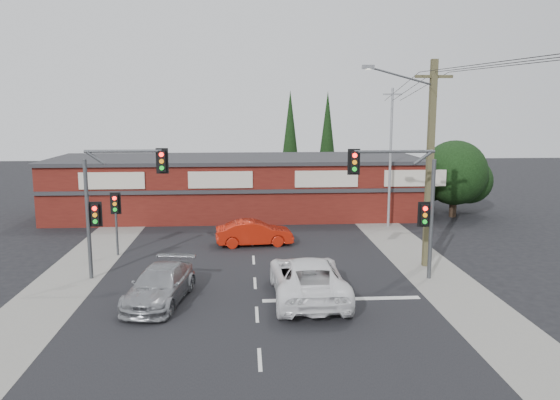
{
  "coord_description": "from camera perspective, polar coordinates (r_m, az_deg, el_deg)",
  "views": [
    {
      "loc": [
        -0.4,
        -22.64,
        7.75
      ],
      "look_at": [
        1.26,
        3.0,
        3.4
      ],
      "focal_mm": 35.0,
      "sensor_mm": 36.0,
      "label": 1
    }
  ],
  "objects": [
    {
      "name": "white_suv",
      "position": [
        22.62,
        2.92,
        -8.14
      ],
      "size": [
        2.92,
        6.22,
        1.72
      ],
      "primitive_type": "imported",
      "rotation": [
        0.0,
        0.0,
        3.15
      ],
      "color": "white",
      "rests_on": "ground"
    },
    {
      "name": "verge_left",
      "position": [
        29.82,
        -19.44,
        -6.0
      ],
      "size": [
        3.0,
        70.0,
        0.02
      ],
      "primitive_type": "cube",
      "color": "gray",
      "rests_on": "ground"
    },
    {
      "name": "silver_suv",
      "position": [
        22.69,
        -12.43,
        -8.69
      ],
      "size": [
        2.8,
        5.19,
        1.43
      ],
      "primitive_type": "imported",
      "rotation": [
        0.0,
        0.0,
        -0.17
      ],
      "color": "#989A9D",
      "rests_on": "ground"
    },
    {
      "name": "road_strip",
      "position": [
        28.7,
        -2.79,
        -6.06
      ],
      "size": [
        14.0,
        70.0,
        0.01
      ],
      "primitive_type": "cube",
      "color": "black",
      "rests_on": "ground"
    },
    {
      "name": "shop_building",
      "position": [
        40.02,
        -4.53,
        1.51
      ],
      "size": [
        27.3,
        8.4,
        4.22
      ],
      "color": "#4E140F",
      "rests_on": "ground"
    },
    {
      "name": "conifer_near",
      "position": [
        46.85,
        1.07,
        6.83
      ],
      "size": [
        1.8,
        1.8,
        9.25
      ],
      "color": "#2D2116",
      "rests_on": "ground"
    },
    {
      "name": "stop_line",
      "position": [
        22.84,
        6.44,
        -10.25
      ],
      "size": [
        6.5,
        0.35,
        0.01
      ],
      "primitive_type": "cube",
      "color": "silver",
      "rests_on": "ground"
    },
    {
      "name": "conifer_far",
      "position": [
        49.25,
        4.97,
        6.93
      ],
      "size": [
        1.8,
        1.8,
        9.25
      ],
      "color": "#2D2116",
      "rests_on": "ground"
    },
    {
      "name": "steel_pole",
      "position": [
        36.02,
        11.46,
        4.57
      ],
      "size": [
        1.2,
        0.16,
        9.0
      ],
      "color": "gray",
      "rests_on": "ground"
    },
    {
      "name": "traffic_mast_left",
      "position": [
        25.65,
        -17.26,
        0.61
      ],
      "size": [
        3.77,
        0.27,
        5.97
      ],
      "color": "#47494C",
      "rests_on": "ground"
    },
    {
      "name": "traffic_mast_right",
      "position": [
        25.02,
        13.21,
        0.61
      ],
      "size": [
        3.96,
        0.27,
        5.97
      ],
      "color": "#47494C",
      "rests_on": "ground"
    },
    {
      "name": "lane_dashes",
      "position": [
        26.48,
        -2.71,
        -7.38
      ],
      "size": [
        0.12,
        42.98,
        0.01
      ],
      "color": "silver",
      "rests_on": "ground"
    },
    {
      "name": "ground",
      "position": [
        23.93,
        -2.59,
        -9.3
      ],
      "size": [
        120.0,
        120.0,
        0.0
      ],
      "primitive_type": "plane",
      "color": "black",
      "rests_on": "ground"
    },
    {
      "name": "tree_cluster",
      "position": [
        41.25,
        17.79,
        2.39
      ],
      "size": [
        5.9,
        5.1,
        5.5
      ],
      "color": "#2D2116",
      "rests_on": "ground"
    },
    {
      "name": "verge_right",
      "position": [
        30.05,
        13.72,
        -5.6
      ],
      "size": [
        3.0,
        70.0,
        0.02
      ],
      "primitive_type": "cube",
      "color": "gray",
      "rests_on": "ground"
    },
    {
      "name": "pedestal_signal",
      "position": [
        29.92,
        -16.79,
        -1.09
      ],
      "size": [
        0.55,
        0.27,
        3.38
      ],
      "color": "#47494C",
      "rests_on": "ground"
    },
    {
      "name": "utility_pole",
      "position": [
        27.18,
        15.15,
        4.31
      ],
      "size": [
        4.38,
        0.59,
        10.0
      ],
      "color": "brown",
      "rests_on": "ground"
    },
    {
      "name": "power_lines",
      "position": [
        22.07,
        20.5,
        12.37
      ],
      "size": [
        2.01,
        29.0,
        1.22
      ],
      "color": "black",
      "rests_on": "ground"
    },
    {
      "name": "red_sedan",
      "position": [
        31.16,
        -2.7,
        -3.45
      ],
      "size": [
        4.48,
        1.93,
        1.44
      ],
      "primitive_type": "imported",
      "rotation": [
        0.0,
        0.0,
        1.67
      ],
      "color": "#B71C0B",
      "rests_on": "ground"
    }
  ]
}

